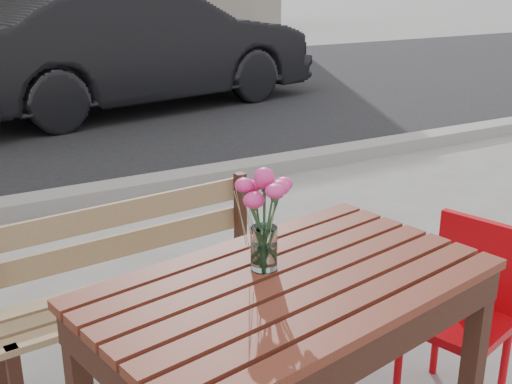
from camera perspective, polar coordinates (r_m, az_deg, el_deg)
main_table at (r=2.03m, az=3.14°, el=-10.87°), size 1.36×0.95×0.77m
main_bench at (r=2.76m, az=-10.69°, el=-6.56°), size 1.29×0.49×0.79m
red_chair at (r=2.67m, az=18.21°, el=-9.27°), size 0.46×0.46×0.75m
main_vase at (r=1.95m, az=0.73°, el=-1.37°), size 0.18×0.18×0.33m
parked_car at (r=8.31m, az=-10.59°, el=12.59°), size 4.83×2.44×1.52m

